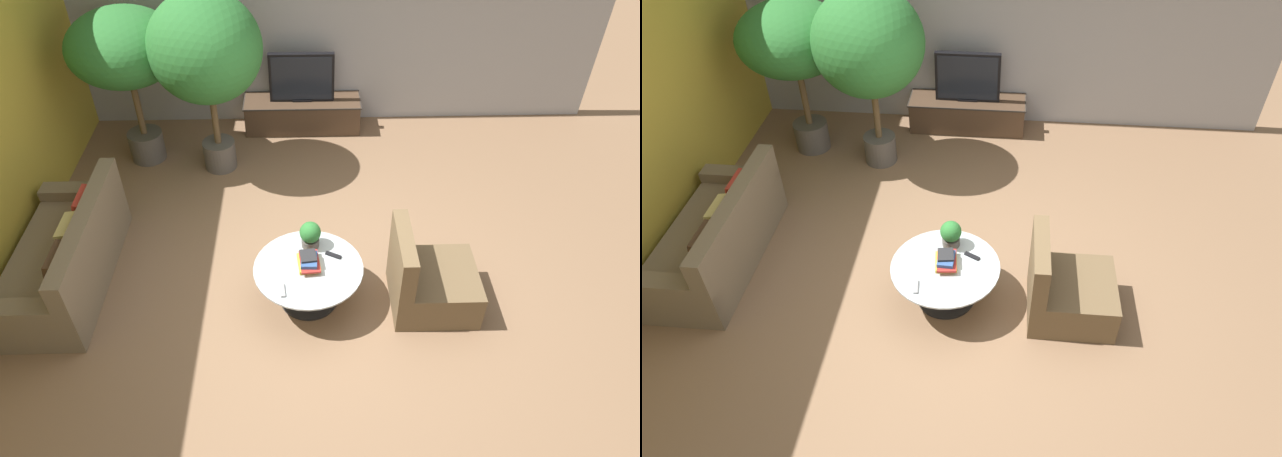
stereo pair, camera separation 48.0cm
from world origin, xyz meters
TOP-DOWN VIEW (x-y plane):
  - ground_plane at (0.00, 0.00)m, footprint 24.00×24.00m
  - back_wall_stone at (0.00, 3.26)m, footprint 7.40×0.12m
  - media_console at (-0.29, 2.94)m, footprint 1.59×0.50m
  - television at (-0.29, 2.94)m, footprint 0.86×0.13m
  - coffee_table at (-0.24, -0.24)m, footprint 1.04×1.04m
  - couch_by_wall at (-2.63, 0.10)m, footprint 0.84×1.87m
  - armchair_wicker at (0.90, -0.30)m, footprint 0.80×0.76m
  - potted_palm_tall at (-2.29, 2.26)m, footprint 1.31×1.31m
  - potted_palm_corner at (-1.34, 2.04)m, footprint 1.27×1.27m
  - potted_plant_tabletop at (-0.22, 0.06)m, footprint 0.21×0.21m
  - book_stack at (-0.23, -0.21)m, footprint 0.23×0.32m
  - remote_black at (-0.00, -0.09)m, footprint 0.16×0.11m
  - remote_silver at (-0.48, -0.53)m, footprint 0.06×0.16m

SIDE VIEW (x-z plane):
  - ground_plane at x=0.00m, z-range 0.00..0.00m
  - media_console at x=-0.29m, z-range 0.01..0.44m
  - armchair_wicker at x=0.90m, z-range -0.16..0.70m
  - couch_by_wall at x=-2.63m, z-range -0.13..0.71m
  - coffee_table at x=-0.24m, z-range 0.09..0.53m
  - remote_black at x=0.00m, z-range 0.44..0.46m
  - remote_silver at x=-0.48m, z-range 0.44..0.46m
  - book_stack at x=-0.23m, z-range 0.43..0.55m
  - potted_plant_tabletop at x=-0.22m, z-range 0.44..0.72m
  - television at x=-0.29m, z-range 0.43..1.09m
  - potted_palm_tall at x=-2.29m, z-range 0.48..2.41m
  - back_wall_stone at x=0.00m, z-range 0.00..3.00m
  - potted_palm_corner at x=-1.34m, z-range 0.44..2.64m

